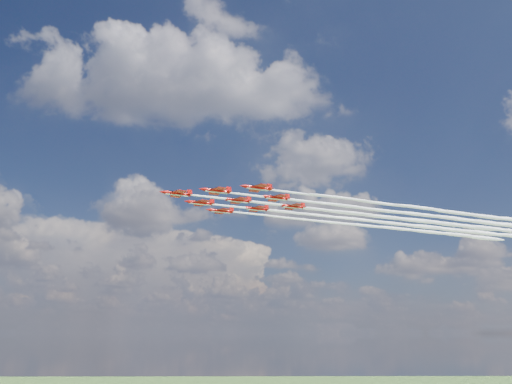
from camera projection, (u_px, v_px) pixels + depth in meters
jet_lead at (371, 215)px, 174.48m from camera, size 134.88×59.79×2.47m
jet_row2_port at (408, 213)px, 171.54m from camera, size 134.88×59.79×2.47m
jet_row2_starb at (380, 222)px, 184.91m from camera, size 134.88×59.79×2.47m
jet_row3_port at (445, 211)px, 168.60m from camera, size 134.88×59.79×2.47m
jet_row3_centre at (415, 220)px, 181.97m from camera, size 134.88×59.79×2.47m
jet_row3_starb at (388, 228)px, 195.34m from camera, size 134.88×59.79×2.47m
jet_row4_port at (450, 218)px, 179.03m from camera, size 134.88×59.79×2.47m
jet_row4_starb at (421, 226)px, 192.40m from camera, size 134.88×59.79×2.47m
jet_tail at (455, 225)px, 189.46m from camera, size 134.88×59.79×2.47m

